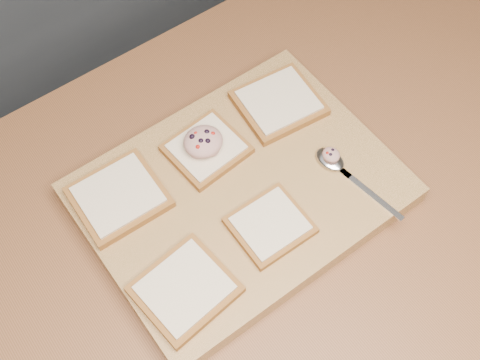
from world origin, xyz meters
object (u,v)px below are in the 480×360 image
object	(u,v)px
bread_far_center	(206,149)
spoon	(336,164)
tuna_salad_dollop	(203,141)
cutting_board	(240,193)

from	to	relation	value
bread_far_center	spoon	bearing A→B (deg)	-43.98
tuna_salad_dollop	bread_far_center	bearing A→B (deg)	-24.38
bread_far_center	tuna_salad_dollop	bearing A→B (deg)	155.62
cutting_board	tuna_salad_dollop	distance (m)	0.10
bread_far_center	cutting_board	bearing A→B (deg)	-87.01
tuna_salad_dollop	spoon	distance (m)	0.21
cutting_board	tuna_salad_dollop	world-z (taller)	tuna_salad_dollop
cutting_board	bread_far_center	distance (m)	0.09
tuna_salad_dollop	spoon	bearing A→B (deg)	-43.59
cutting_board	spoon	xyz separation A→B (m)	(0.15, -0.06, 0.02)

